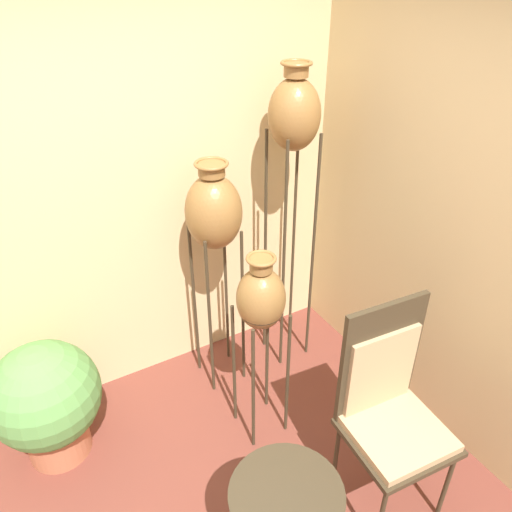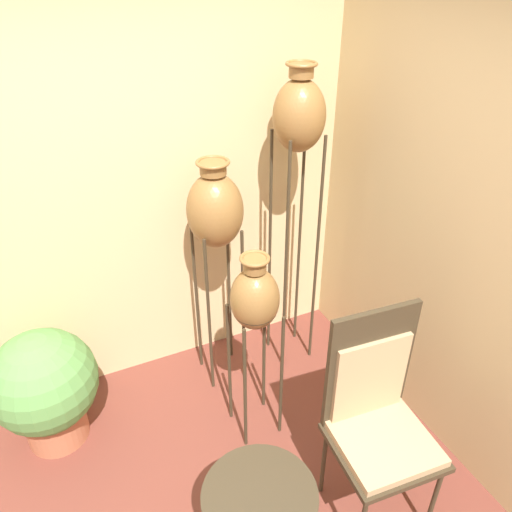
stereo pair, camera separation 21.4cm
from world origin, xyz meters
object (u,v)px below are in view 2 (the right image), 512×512
vase_stand_short (255,301)px  potted_plant (45,386)px  vase_stand_tall (299,124)px  chair (377,411)px  vase_stand_medium (215,213)px

vase_stand_short → potted_plant: 1.33m
potted_plant → vase_stand_short: bearing=-21.0°
vase_stand_tall → chair: 1.59m
vase_stand_short → potted_plant: size_ratio=1.62×
vase_stand_short → chair: bearing=-64.1°
vase_stand_tall → potted_plant: size_ratio=2.67×
vase_stand_tall → vase_stand_medium: size_ratio=1.30×
vase_stand_medium → vase_stand_short: vase_stand_medium is taller
vase_stand_tall → vase_stand_medium: bearing=178.3°
vase_stand_tall → vase_stand_medium: vase_stand_tall is taller
vase_stand_short → potted_plant: vase_stand_short is taller
vase_stand_short → potted_plant: (-1.13, 0.43, -0.54)m
vase_stand_medium → vase_stand_short: size_ratio=1.27×
vase_stand_short → chair: (0.33, -0.68, -0.30)m
vase_stand_medium → chair: bearing=-74.2°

